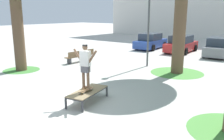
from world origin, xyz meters
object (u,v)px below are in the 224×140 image
car_red (181,44)px  park_bench (80,56)px  skate_box (88,92)px  skater (85,64)px  car_blue (151,42)px  light_post (149,5)px  skateboard (86,90)px  car_grey (219,48)px

car_red → park_bench: car_red is taller
skate_box → skater: (0.02, -0.10, 1.12)m
car_blue → light_post: bearing=-62.0°
skate_box → car_red: (-2.12, 13.96, 0.28)m
skateboard → light_post: (-1.56, 7.22, 3.29)m
skateboard → light_post: light_post is taller
car_grey → car_blue: bearing=177.4°
skate_box → skateboard: 0.16m
skateboard → skate_box: bearing=102.4°
skateboard → car_grey: size_ratio=0.19×
skate_box → car_grey: bearing=85.6°
skater → car_grey: (1.03, 13.98, -0.84)m
skateboard → car_red: size_ratio=0.19×
car_grey → light_post: 7.89m
park_bench → skater: bearing=-42.5°
skateboard → car_blue: bearing=110.4°
light_post → skater: bearing=-77.8°
skateboard → car_grey: 14.02m
car_grey → light_post: light_post is taller
skateboard → park_bench: size_ratio=0.34×
skate_box → skateboard: bearing=-77.6°
skate_box → car_blue: size_ratio=0.47×
car_blue → car_grey: bearing=-2.6°
car_blue → skater: bearing=-69.6°
car_grey → skater: bearing=-94.2°
skateboard → park_bench: (-5.95, 5.46, -0.09)m
skate_box → car_grey: car_grey is taller
skate_box → light_post: 8.04m
car_blue → car_red: (3.18, -0.21, 0.00)m
skateboard → light_post: 8.09m
car_grey → park_bench: bearing=-129.4°
car_blue → light_post: (3.76, -7.05, 3.13)m
skater → light_post: light_post is taller
park_bench → car_red: bearing=66.1°
skateboard → light_post: bearing=102.2°
skate_box → car_red: car_red is taller
skater → light_post: 7.73m
park_bench → light_post: light_post is taller
park_bench → car_blue: bearing=85.9°
car_red → car_grey: (3.18, -0.08, 0.00)m
skateboard → car_red: (-2.14, 14.06, 0.15)m
car_grey → park_bench: size_ratio=1.80×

